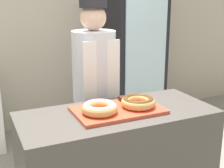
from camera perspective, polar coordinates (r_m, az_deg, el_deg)
name	(u,v)px	position (r m, az deg, el deg)	size (l,w,h in m)	color
wall_back	(45,24)	(4.12, -12.07, 10.64)	(8.00, 0.06, 2.70)	#BCB29E
display_counter	(118,168)	(2.42, 1.02, -15.09)	(1.41, 0.62, 0.90)	#4C4742
serving_tray	(118,110)	(2.22, 1.08, -4.81)	(0.62, 0.38, 0.02)	#D84C33
donut_light_glaze	(100,108)	(2.13, -2.27, -4.33)	(0.25, 0.25, 0.07)	tan
donut_chocolate_glaze	(138,102)	(2.25, 4.82, -3.22)	(0.25, 0.25, 0.07)	tan
brownie_back_left	(95,103)	(2.29, -3.09, -3.48)	(0.07, 0.07, 0.03)	#382111
brownie_back_right	(124,99)	(2.38, 2.21, -2.70)	(0.07, 0.07, 0.03)	#382111
baker_person	(95,92)	(2.76, -3.18, -1.41)	(0.38, 0.38, 1.67)	#4C4C51
beverage_fridge	(133,55)	(4.19, 3.93, 5.38)	(0.69, 0.66, 1.88)	black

